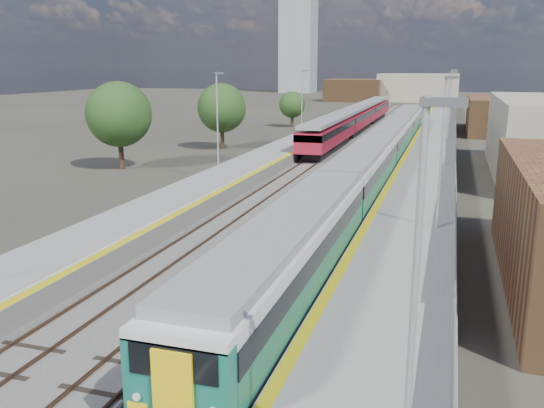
% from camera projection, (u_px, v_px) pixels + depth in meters
% --- Properties ---
extents(ground, '(320.00, 320.00, 0.00)m').
position_uv_depth(ground, '(376.00, 159.00, 57.10)').
color(ground, '#47443A').
rests_on(ground, ground).
extents(ballast_bed, '(10.50, 155.00, 0.06)m').
position_uv_depth(ballast_bed, '(357.00, 154.00, 60.06)').
color(ballast_bed, '#565451').
rests_on(ballast_bed, ground).
extents(tracks, '(8.96, 160.00, 0.17)m').
position_uv_depth(tracks, '(365.00, 151.00, 61.43)').
color(tracks, '#4C3323').
rests_on(tracks, ground).
extents(platform_right, '(4.70, 155.00, 8.52)m').
position_uv_depth(platform_right, '(432.00, 152.00, 57.76)').
color(platform_right, slate).
rests_on(platform_right, ground).
extents(platform_left, '(4.30, 155.00, 8.52)m').
position_uv_depth(platform_left, '(294.00, 146.00, 61.91)').
color(platform_left, slate).
rests_on(platform_left, ground).
extents(buildings, '(72.00, 185.50, 40.00)m').
position_uv_depth(buildings, '(350.00, 59.00, 142.09)').
color(buildings, brown).
rests_on(buildings, ground).
extents(green_train, '(2.70, 75.35, 2.98)m').
position_uv_depth(green_train, '(381.00, 151.00, 47.71)').
color(green_train, black).
rests_on(green_train, ground).
extents(red_train, '(2.74, 55.68, 3.46)m').
position_uv_depth(red_train, '(356.00, 118.00, 78.47)').
color(red_train, black).
rests_on(red_train, ground).
extents(tree_a, '(5.68, 5.68, 7.70)m').
position_uv_depth(tree_a, '(119.00, 114.00, 50.05)').
color(tree_a, '#382619').
rests_on(tree_a, ground).
extents(tree_b, '(5.29, 5.29, 7.17)m').
position_uv_depth(tree_b, '(222.00, 108.00, 62.43)').
color(tree_b, '#382619').
rests_on(tree_b, ground).
extents(tree_c, '(3.89, 3.89, 5.27)m').
position_uv_depth(tree_c, '(292.00, 105.00, 85.76)').
color(tree_c, '#382619').
rests_on(tree_c, ground).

